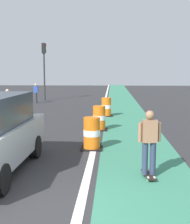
# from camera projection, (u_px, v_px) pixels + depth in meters

# --- Properties ---
(ground_plane) EXTENTS (100.00, 100.00, 0.00)m
(ground_plane) POSITION_uv_depth(u_px,v_px,m) (32.00, 210.00, 5.84)
(ground_plane) COLOR #2D2D30
(bike_lane_strip) EXTENTS (2.50, 80.00, 0.01)m
(bike_lane_strip) POSITION_uv_depth(u_px,v_px,m) (127.00, 117.00, 17.58)
(bike_lane_strip) COLOR #387F60
(bike_lane_strip) RESTS_ON ground
(lane_divider_stripe) EXTENTS (0.20, 80.00, 0.01)m
(lane_divider_stripe) POSITION_uv_depth(u_px,v_px,m) (101.00, 117.00, 17.66)
(lane_divider_stripe) COLOR silver
(lane_divider_stripe) RESTS_ON ground
(skateboarder_on_lane) EXTENTS (0.57, 0.82, 1.69)m
(skateboarder_on_lane) POSITION_uv_depth(u_px,v_px,m) (149.00, 142.00, 7.53)
(skateboarder_on_lane) COLOR black
(skateboarder_on_lane) RESTS_ON ground
(traffic_barrel_front) EXTENTS (0.73, 0.73, 1.09)m
(traffic_barrel_front) POSITION_uv_depth(u_px,v_px,m) (92.00, 134.00, 10.35)
(traffic_barrel_front) COLOR orange
(traffic_barrel_front) RESTS_ON ground
(traffic_barrel_mid) EXTENTS (0.73, 0.73, 1.09)m
(traffic_barrel_mid) POSITION_uv_depth(u_px,v_px,m) (99.00, 118.00, 13.70)
(traffic_barrel_mid) COLOR orange
(traffic_barrel_mid) RESTS_ON ground
(traffic_barrel_back) EXTENTS (0.73, 0.73, 1.09)m
(traffic_barrel_back) POSITION_uv_depth(u_px,v_px,m) (106.00, 107.00, 17.88)
(traffic_barrel_back) COLOR orange
(traffic_barrel_back) RESTS_ON ground
(traffic_light_corner) EXTENTS (0.41, 0.32, 5.10)m
(traffic_light_corner) POSITION_uv_depth(u_px,v_px,m) (44.00, 61.00, 27.29)
(traffic_light_corner) COLOR #2D2D2D
(traffic_light_corner) RESTS_ON ground
(pedestrian_crossing) EXTENTS (0.34, 0.20, 1.61)m
(pedestrian_crossing) POSITION_uv_depth(u_px,v_px,m) (36.00, 93.00, 25.09)
(pedestrian_crossing) COLOR #33333D
(pedestrian_crossing) RESTS_ON ground
(pedestrian_waiting) EXTENTS (0.34, 0.20, 1.61)m
(pedestrian_waiting) POSITION_uv_depth(u_px,v_px,m) (8.00, 102.00, 17.53)
(pedestrian_waiting) COLOR #33333D
(pedestrian_waiting) RESTS_ON ground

